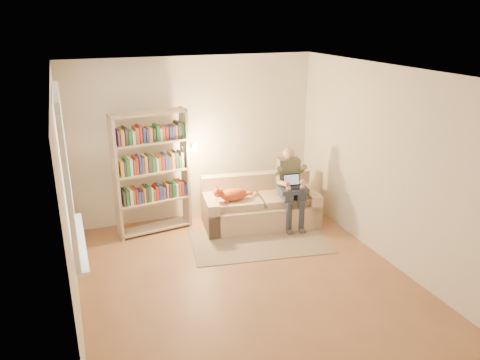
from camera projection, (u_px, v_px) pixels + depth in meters
name	position (u px, v px, depth m)	size (l,w,h in m)	color
floor	(246.00, 280.00, 5.95)	(4.50, 4.50, 0.00)	#8B5D3F
ceiling	(247.00, 72.00, 5.07)	(4.00, 4.50, 0.02)	white
wall_left	(67.00, 208.00, 4.84)	(0.02, 4.50, 2.60)	silver
wall_right	(387.00, 166.00, 6.18)	(0.02, 4.50, 2.60)	silver
wall_back	(195.00, 139.00, 7.49)	(4.00, 0.02, 2.60)	silver
wall_front	(356.00, 280.00, 3.53)	(4.00, 0.02, 2.60)	silver
window	(71.00, 194.00, 5.01)	(0.12, 1.52, 1.69)	white
sofa	(260.00, 207.00, 7.48)	(1.89, 1.05, 0.76)	#CDB091
person	(290.00, 183.00, 7.29)	(0.40, 0.58, 1.25)	#656B56
cat	(234.00, 194.00, 7.18)	(0.66, 0.28, 0.24)	orange
blanket	(288.00, 189.00, 7.20)	(0.43, 0.35, 0.08)	#262F44
laptop	(288.00, 184.00, 7.18)	(0.29, 0.27, 0.22)	black
bookshelf	(152.00, 167.00, 6.97)	(1.28, 0.43, 1.88)	#C3B194
rug	(260.00, 241.00, 6.97)	(2.01, 1.19, 0.01)	gray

